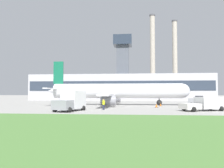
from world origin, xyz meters
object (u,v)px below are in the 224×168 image
object	(u,v)px
pushback_tug	(199,101)
ground_crew_person	(104,104)
baggage_truck	(71,101)
fuel_truck	(206,104)
airplane	(115,91)

from	to	relation	value
pushback_tug	ground_crew_person	xyz separation A→B (m)	(-16.81, -10.91, -0.08)
pushback_tug	baggage_truck	world-z (taller)	baggage_truck
fuel_truck	airplane	bearing A→B (deg)	135.90
fuel_truck	ground_crew_person	distance (m)	14.39
pushback_tug	fuel_truck	xyz separation A→B (m)	(-2.43, -11.35, 0.09)
pushback_tug	ground_crew_person	bearing A→B (deg)	-147.02
baggage_truck	fuel_truck	world-z (taller)	baggage_truck
pushback_tug	fuel_truck	world-z (taller)	pushback_tug
airplane	baggage_truck	world-z (taller)	airplane
pushback_tug	airplane	bearing A→B (deg)	172.97
airplane	pushback_tug	xyz separation A→B (m)	(16.21, -2.00, -1.90)
airplane	baggage_truck	xyz separation A→B (m)	(-4.80, -15.29, -1.45)
fuel_truck	pushback_tug	bearing A→B (deg)	77.92
airplane	ground_crew_person	distance (m)	13.07
airplane	fuel_truck	distance (m)	19.27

